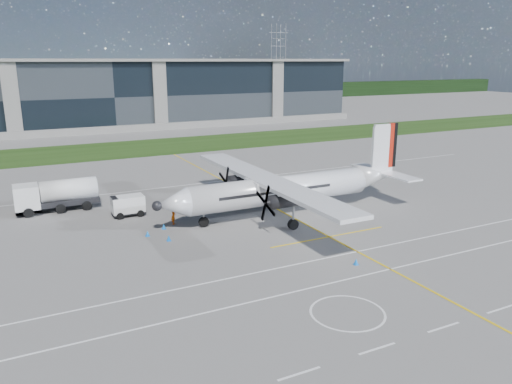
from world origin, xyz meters
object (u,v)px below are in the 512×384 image
(safety_cone_fwd, at_px, (147,234))
(safety_cone_nose_stbd, at_px, (164,226))
(safety_cone_stbdwing, at_px, (209,185))
(turboprop_aircraft, at_px, (289,173))
(safety_cone_portwing, at_px, (356,262))
(pylon_east, at_px, (278,61))
(ground_crew_person, at_px, (173,215))
(fuel_tanker_truck, at_px, (51,196))
(safety_cone_nose_port, at_px, (169,238))
(baggage_tug, at_px, (128,206))

(safety_cone_fwd, relative_size, safety_cone_nose_stbd, 1.00)
(safety_cone_stbdwing, xyz_separation_m, safety_cone_nose_stbd, (-9.64, -12.81, 0.00))
(turboprop_aircraft, relative_size, safety_cone_fwd, 57.44)
(safety_cone_portwing, bearing_deg, turboprop_aircraft, 81.82)
(pylon_east, bearing_deg, safety_cone_portwing, -117.33)
(pylon_east, relative_size, ground_crew_person, 15.57)
(ground_crew_person, xyz_separation_m, safety_cone_nose_stbd, (-1.27, -0.98, -0.71))
(fuel_tanker_truck, distance_m, safety_cone_nose_port, 16.38)
(ground_crew_person, bearing_deg, pylon_east, -4.01)
(safety_cone_nose_stbd, relative_size, safety_cone_portwing, 1.00)
(safety_cone_nose_stbd, bearing_deg, pylon_east, 57.28)
(pylon_east, xyz_separation_m, turboprop_aircraft, (-81.81, -148.39, -10.69))
(pylon_east, relative_size, safety_cone_stbdwing, 60.00)
(pylon_east, relative_size, safety_cone_nose_port, 60.00)
(turboprop_aircraft, xyz_separation_m, safety_cone_portwing, (-1.97, -13.74, -4.06))
(safety_cone_portwing, bearing_deg, pylon_east, 62.67)
(safety_cone_stbdwing, relative_size, safety_cone_nose_port, 1.00)
(baggage_tug, distance_m, safety_cone_portwing, 24.25)
(baggage_tug, xyz_separation_m, ground_crew_person, (3.27, -4.71, -0.06))
(fuel_tanker_truck, height_order, safety_cone_portwing, fuel_tanker_truck)
(baggage_tug, bearing_deg, safety_cone_stbdwing, 31.47)
(fuel_tanker_truck, distance_m, ground_crew_person, 14.08)
(safety_cone_fwd, height_order, safety_cone_stbdwing, same)
(safety_cone_stbdwing, bearing_deg, safety_cone_fwd, -129.30)
(safety_cone_nose_port, bearing_deg, safety_cone_portwing, -45.68)
(safety_cone_nose_port, bearing_deg, ground_crew_person, 67.05)
(safety_cone_fwd, bearing_deg, fuel_tanker_truck, 119.85)
(turboprop_aircraft, height_order, safety_cone_nose_port, turboprop_aircraft)
(turboprop_aircraft, height_order, safety_cone_portwing, turboprop_aircraft)
(pylon_east, distance_m, fuel_tanker_truck, 171.71)
(turboprop_aircraft, distance_m, safety_cone_nose_port, 14.08)
(turboprop_aircraft, xyz_separation_m, ground_crew_person, (-11.52, 2.13, -3.34))
(fuel_tanker_truck, bearing_deg, safety_cone_nose_port, -59.56)
(ground_crew_person, relative_size, safety_cone_fwd, 3.85)
(turboprop_aircraft, xyz_separation_m, safety_cone_nose_port, (-13.32, -2.12, -4.06))
(ground_crew_person, height_order, safety_cone_nose_stbd, ground_crew_person)
(pylon_east, bearing_deg, safety_cone_nose_stbd, -122.72)
(ground_crew_person, xyz_separation_m, safety_cone_fwd, (-3.15, -2.24, -0.71))
(safety_cone_portwing, bearing_deg, safety_cone_stbdwing, 92.42)
(fuel_tanker_truck, bearing_deg, safety_cone_nose_stbd, -50.81)
(turboprop_aircraft, distance_m, safety_cone_nose_stbd, 13.47)
(safety_cone_nose_stbd, bearing_deg, safety_cone_stbdwing, 53.04)
(baggage_tug, relative_size, safety_cone_portwing, 6.82)
(turboprop_aircraft, xyz_separation_m, safety_cone_stbdwing, (-3.15, 13.97, -4.06))
(baggage_tug, bearing_deg, safety_cone_fwd, -89.04)
(safety_cone_nose_port, bearing_deg, pylon_east, 57.70)
(safety_cone_nose_stbd, relative_size, safety_cone_nose_port, 1.00)
(safety_cone_stbdwing, xyz_separation_m, safety_cone_portwing, (1.17, -27.70, 0.00))
(safety_cone_stbdwing, bearing_deg, turboprop_aircraft, -77.30)
(baggage_tug, bearing_deg, safety_cone_nose_stbd, -70.67)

